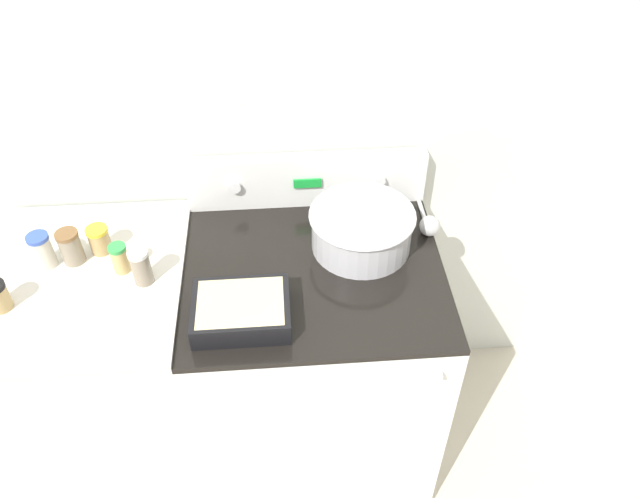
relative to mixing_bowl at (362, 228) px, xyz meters
The scene contains 12 objects.
kitchen_wall 0.42m from the mixing_bowl, 117.67° to the left, with size 8.00×0.05×2.50m.
stove_range 0.56m from the mixing_bowl, 149.81° to the right, with size 0.78×0.72×0.91m.
control_panel 0.28m from the mixing_bowl, 123.48° to the left, with size 0.78×0.07×0.18m.
side_counter 0.99m from the mixing_bowl, behind, with size 0.58×0.69×0.92m.
mixing_bowl is the anchor object (origin of this frame).
casserole_dish 0.46m from the mixing_bowl, 142.93° to the right, with size 0.27×0.20×0.07m.
ladle 0.23m from the mixing_bowl, 14.59° to the left, with size 0.07×0.30×0.07m.
spice_jar_white_cap 0.66m from the mixing_bowl, 169.81° to the right, with size 0.06×0.06×0.11m.
spice_jar_green_cap 0.72m from the mixing_bowl, behind, with size 0.05×0.05×0.09m.
spice_jar_yellow_cap 0.79m from the mixing_bowl, behind, with size 0.07×0.07×0.09m.
spice_jar_brown_cap 0.87m from the mixing_bowl, behind, with size 0.07×0.07×0.11m.
spice_jar_blue_cap 0.95m from the mixing_bowl, behind, with size 0.06×0.06×0.11m.
Camera 1 is at (-0.08, -0.99, 2.22)m, focal length 35.00 mm.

